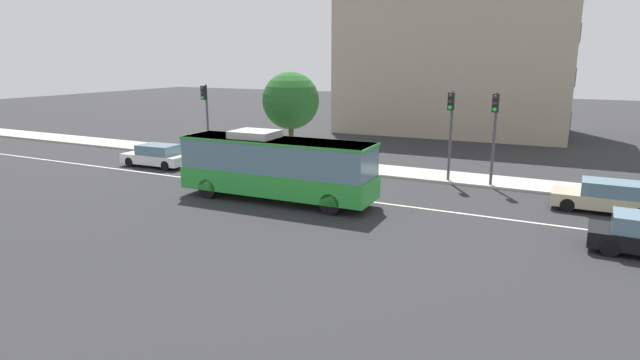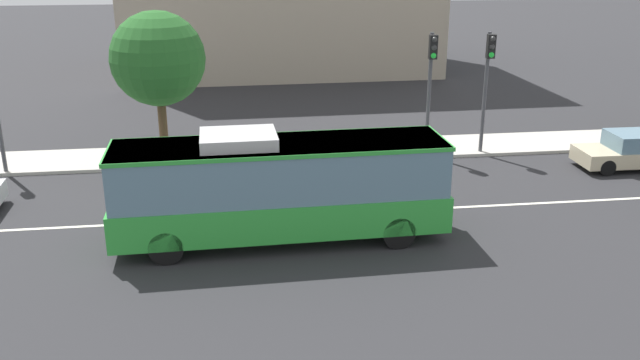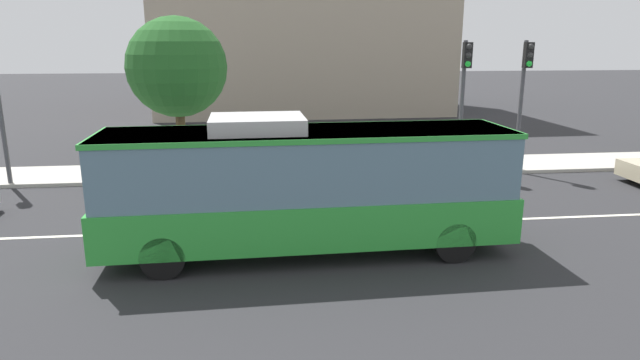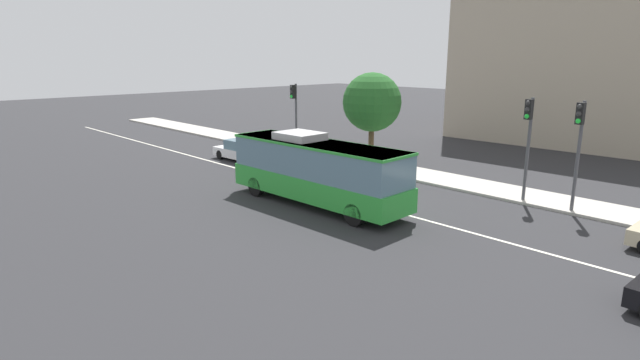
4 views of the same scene
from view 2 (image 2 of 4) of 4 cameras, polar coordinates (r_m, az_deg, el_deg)
name	(u,v)px [view 2 (image 2 of 4)]	position (r m, az deg, el deg)	size (l,w,h in m)	color
ground_plane	(311,215)	(22.83, -0.72, -2.96)	(160.00, 160.00, 0.00)	#28282B
sidewalk_kerb	(292,152)	(29.30, -2.35, 2.34)	(80.00, 2.98, 0.14)	#B2ADA3
lane_centre_line	(311,215)	(22.83, -0.72, -2.95)	(76.00, 0.16, 0.01)	silver
transit_bus	(280,185)	(20.37, -3.39, -0.39)	(10.06, 2.75, 3.46)	green
sedan_beige	(636,150)	(30.12, 24.95, 2.27)	(4.53, 1.87, 1.46)	#C6B793
traffic_light_near_corner	(488,72)	(29.07, 13.89, 8.75)	(0.34, 0.62, 5.20)	#47474C
traffic_light_far_corner	(431,73)	(28.41, 9.29, 8.82)	(0.34, 0.62, 5.20)	#47474C
street_tree_kerbside_left	(158,59)	(28.49, -13.45, 9.84)	(3.82, 3.82, 6.11)	#4C3823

